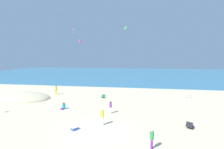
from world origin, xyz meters
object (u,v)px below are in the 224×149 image
beach_chair_mid_beach (190,125)px  person_1 (189,97)px  kite_magenta (80,40)px  kite_green (125,28)px  cooler_box (75,128)px  kite_red (74,27)px  person_5 (64,107)px  person_3 (111,106)px  kite_purple (61,16)px  kite_teal (65,41)px  person_4 (152,137)px  beach_chair_far_right (103,96)px  person_0 (102,116)px  person_2 (56,89)px

beach_chair_mid_beach → person_1: bearing=18.4°
kite_magenta → kite_green: bearing=-3.4°
cooler_box → kite_red: size_ratio=0.50×
person_5 → person_3: bearing=107.7°
kite_purple → kite_teal: bearing=51.5°
person_5 → kite_purple: size_ratio=0.77×
cooler_box → kite_magenta: 27.96m
kite_red → person_3: bearing=-53.4°
kite_magenta → kite_red: kite_red is taller
kite_magenta → kite_red: 8.45m
person_5 → kite_magenta: size_ratio=0.46×
cooler_box → kite_teal: bearing=116.4°
kite_magenta → person_4: bearing=-61.4°
beach_chair_far_right → person_5: bearing=100.5°
kite_magenta → kite_purple: (-1.74, -5.87, 4.15)m
kite_teal → kite_red: (3.02, -2.81, 2.26)m
person_0 → kite_purple: (-12.16, 17.51, 13.42)m
person_1 → kite_green: 19.52m
beach_chair_far_right → kite_red: bearing=1.5°
person_4 → person_5: bearing=-17.8°
beach_chair_mid_beach → person_4: person_4 is taller
person_1 → kite_teal: (-22.47, 6.25, 9.20)m
beach_chair_far_right → kite_purple: size_ratio=0.80×
beach_chair_far_right → kite_magenta: 18.70m
person_0 → person_3: bearing=-160.6°
person_1 → kite_purple: kite_purple is taller
person_1 → kite_purple: 27.48m
cooler_box → kite_red: (-6.61, 16.62, 11.60)m
person_1 → kite_purple: (-22.92, 5.68, 14.04)m
person_3 → kite_green: 22.71m
person_4 → person_0: bearing=-19.9°
person_3 → kite_magenta: size_ratio=0.81×
beach_chair_mid_beach → kite_teal: bearing=81.5°
person_3 → kite_green: size_ratio=0.72×
person_4 → kite_red: size_ratio=0.98×
cooler_box → kite_magenta: size_ratio=0.41×
kite_teal → kite_red: size_ratio=0.65×
person_1 → person_2: bearing=83.8°
person_5 → kite_teal: (-6.13, 14.22, 9.17)m
person_1 → kite_green: bearing=35.6°
person_1 → person_4: bearing=147.8°
person_3 → kite_teal: 20.89m
person_3 → kite_purple: size_ratio=1.33×
beach_chair_far_right → kite_green: 17.89m
beach_chair_far_right → person_4: size_ratio=0.60×
person_1 → kite_teal: bearing=65.9°
person_3 → kite_red: (-8.90, 11.99, 10.94)m
person_1 → kite_red: kite_red is taller
beach_chair_mid_beach → kite_green: size_ratio=0.46×
person_4 → kite_teal: bearing=-34.9°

